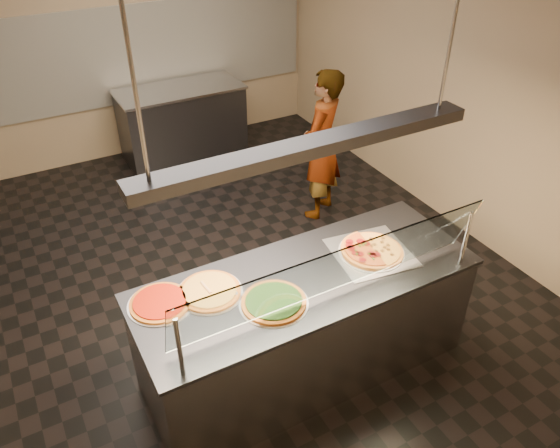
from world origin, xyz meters
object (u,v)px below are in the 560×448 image
pizza_cheese (210,291)px  prep_table (183,122)px  heat_lamp_housing (311,147)px  perforated_tray (371,252)px  pizza_spatula (214,290)px  serving_counter (305,324)px  pizza_tomato (160,303)px  sneeze_guard (336,272)px  half_pizza_pepperoni (359,254)px  half_pizza_sausage (383,246)px  pizza_spinach (274,302)px  worker (322,146)px

pizza_cheese → prep_table: pizza_cheese is taller
heat_lamp_housing → perforated_tray: bearing=0.4°
pizza_spatula → heat_lamp_housing: bearing=-13.9°
serving_counter → pizza_tomato: 1.13m
pizza_cheese → pizza_tomato: bearing=171.8°
sneeze_guard → pizza_spatula: 0.86m
serving_counter → heat_lamp_housing: bearing=180.0°
perforated_tray → pizza_cheese: pizza_cheese is taller
half_pizza_pepperoni → prep_table: 3.97m
sneeze_guard → half_pizza_pepperoni: sneeze_guard is taller
perforated_tray → pizza_spatula: bearing=172.7°
half_pizza_sausage → pizza_spatula: bearing=173.3°
sneeze_guard → pizza_cheese: bearing=141.8°
sneeze_guard → heat_lamp_housing: size_ratio=0.98×
pizza_tomato → prep_table: bearing=68.1°
half_pizza_pepperoni → prep_table: half_pizza_pepperoni is taller
perforated_tray → pizza_spinach: pizza_spinach is taller
half_pizza_sausage → pizza_tomato: 1.70m
half_pizza_pepperoni → pizza_spatula: 1.11m
pizza_spinach → half_pizza_sausage: bearing=7.5°
pizza_spinach → pizza_tomato: size_ratio=1.09×
perforated_tray → pizza_spatula: pizza_spatula is taller
half_pizza_sausage → prep_table: (-0.19, 3.94, -0.49)m
sneeze_guard → worker: bearing=59.2°
half_pizza_pepperoni → pizza_tomato: (-1.46, 0.22, -0.02)m
half_pizza_sausage → perforated_tray: bearing=180.0°
sneeze_guard → perforated_tray: (0.57, 0.35, -0.29)m
sneeze_guard → pizza_cheese: sneeze_guard is taller
perforated_tray → half_pizza_sausage: half_pizza_sausage is taller
pizza_cheese → worker: worker is taller
perforated_tray → pizza_spinach: (-0.90, -0.13, 0.01)m
pizza_cheese → prep_table: size_ratio=0.28×
pizza_spinach → pizza_spatula: size_ratio=2.02×
serving_counter → worker: 2.32m
serving_counter → pizza_tomato: (-1.00, 0.23, 0.48)m
half_pizza_sausage → prep_table: 3.97m
pizza_cheese → pizza_tomato: (-0.34, 0.05, -0.00)m
prep_table → worker: bearing=-68.2°
sneeze_guard → prep_table: 4.38m
perforated_tray → heat_lamp_housing: 1.16m
pizza_tomato → prep_table: pizza_tomato is taller
half_pizza_pepperoni → pizza_cheese: half_pizza_pepperoni is taller
serving_counter → half_pizza_pepperoni: size_ratio=5.10×
half_pizza_sausage → prep_table: size_ratio=0.31×
perforated_tray → sneeze_guard: bearing=-148.4°
pizza_tomato → prep_table: (1.49, 3.71, -0.48)m
pizza_spinach → pizza_tomato: (-0.67, 0.36, -0.00)m
half_pizza_sausage → worker: size_ratio=0.29×
pizza_spinach → prep_table: pizza_spinach is taller
prep_table → half_pizza_sausage: bearing=-87.3°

